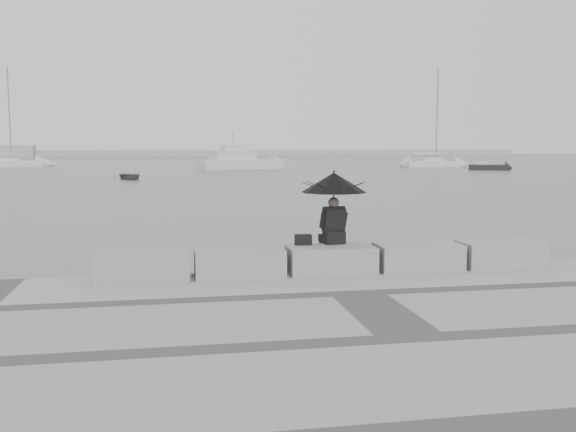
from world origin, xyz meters
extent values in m
plane|color=#4B4D50|center=(0.00, 0.00, 0.00)|extent=(360.00, 360.00, 0.00)
cube|color=slate|center=(-3.40, -0.45, 0.75)|extent=(1.60, 0.80, 0.50)
cube|color=slate|center=(-1.70, -0.45, 0.75)|extent=(1.60, 0.80, 0.50)
cube|color=slate|center=(0.00, -0.45, 0.75)|extent=(1.60, 0.80, 0.50)
cube|color=slate|center=(1.70, -0.45, 0.75)|extent=(1.60, 0.80, 0.50)
cube|color=slate|center=(3.40, -0.45, 0.75)|extent=(1.60, 0.80, 0.50)
sphere|color=#726056|center=(0.13, -0.09, 1.78)|extent=(0.21, 0.21, 0.21)
cylinder|color=black|center=(0.13, -0.10, 1.85)|extent=(0.02, 0.02, 1.00)
cone|color=black|center=(0.13, -0.10, 2.16)|extent=(1.25, 1.25, 0.38)
sphere|color=black|center=(0.13, -0.10, 2.37)|extent=(0.04, 0.04, 0.04)
cube|color=black|center=(-0.47, -0.17, 1.10)|extent=(0.30, 0.17, 0.20)
cube|color=#9B9EA0|center=(0.00, 155.00, 0.80)|extent=(180.00, 6.00, 1.60)
cube|color=silver|center=(-23.77, 76.87, 0.35)|extent=(8.88, 3.67, 0.90)
cube|color=silver|center=(-23.77, 76.87, 0.95)|extent=(3.22, 2.04, 0.50)
cylinder|color=gray|center=(-23.77, 76.87, 6.80)|extent=(0.16, 0.16, 12.00)
cylinder|color=gray|center=(-23.77, 76.87, 1.60)|extent=(4.81, 0.83, 0.10)
cube|color=silver|center=(30.68, 66.95, 0.35)|extent=(6.97, 3.58, 0.90)
cube|color=silver|center=(30.68, 66.95, 0.95)|extent=(2.58, 2.00, 0.50)
cylinder|color=gray|center=(30.68, 66.95, 6.80)|extent=(0.16, 0.16, 12.00)
cylinder|color=gray|center=(30.68, 66.95, 1.60)|extent=(3.69, 0.79, 0.10)
cube|color=silver|center=(5.39, 64.35, 0.50)|extent=(10.65, 6.27, 1.20)
cube|color=silver|center=(5.39, 64.35, 1.60)|extent=(5.61, 3.88, 1.20)
cube|color=silver|center=(5.39, 64.35, 2.50)|extent=(2.98, 2.41, 0.60)
cylinder|color=gray|center=(5.39, 64.35, 3.60)|extent=(0.08, 0.08, 1.60)
cube|color=black|center=(33.23, 56.86, 0.25)|extent=(4.65, 3.46, 0.70)
cube|color=silver|center=(33.23, 56.86, 0.75)|extent=(1.73, 1.68, 0.50)
imported|color=slate|center=(-6.25, 43.49, 0.29)|extent=(3.68, 2.70, 0.57)
camera|label=1|loc=(-2.89, -11.81, 2.86)|focal=40.00mm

